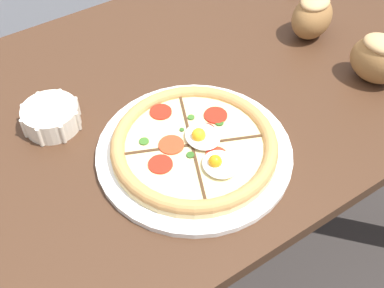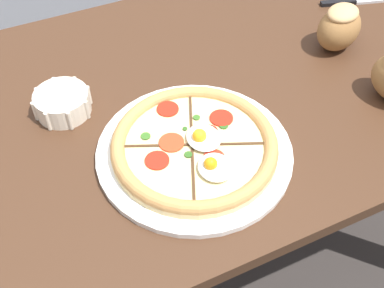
{
  "view_description": "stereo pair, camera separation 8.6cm",
  "coord_description": "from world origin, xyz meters",
  "px_view_note": "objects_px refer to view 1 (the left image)",
  "views": [
    {
      "loc": [
        -0.32,
        -0.64,
        1.41
      ],
      "look_at": [
        -0.0,
        -0.16,
        0.77
      ],
      "focal_mm": 45.0,
      "sensor_mm": 36.0,
      "label": 1
    },
    {
      "loc": [
        -0.25,
        -0.68,
        1.41
      ],
      "look_at": [
        -0.0,
        -0.16,
        0.77
      ],
      "focal_mm": 45.0,
      "sensor_mm": 36.0,
      "label": 2
    }
  ],
  "objects_px": {
    "bread_piece_mid": "(312,15)",
    "bread_piece_far": "(378,58)",
    "pizza": "(192,148)",
    "dining_table": "(153,137)",
    "ramekin_bowl": "(51,116)"
  },
  "relations": [
    {
      "from": "pizza",
      "to": "bread_piece_far",
      "type": "height_order",
      "value": "bread_piece_far"
    },
    {
      "from": "dining_table",
      "to": "ramekin_bowl",
      "type": "relative_size",
      "value": 13.57
    },
    {
      "from": "pizza",
      "to": "bread_piece_far",
      "type": "relative_size",
      "value": 2.71
    },
    {
      "from": "dining_table",
      "to": "bread_piece_mid",
      "type": "relative_size",
      "value": 11.48
    },
    {
      "from": "pizza",
      "to": "bread_piece_far",
      "type": "bearing_deg",
      "value": -4.15
    },
    {
      "from": "dining_table",
      "to": "bread_piece_mid",
      "type": "bearing_deg",
      "value": -0.06
    },
    {
      "from": "dining_table",
      "to": "ramekin_bowl",
      "type": "height_order",
      "value": "ramekin_bowl"
    },
    {
      "from": "pizza",
      "to": "bread_piece_mid",
      "type": "height_order",
      "value": "bread_piece_mid"
    },
    {
      "from": "ramekin_bowl",
      "to": "pizza",
      "type": "bearing_deg",
      "value": -49.52
    },
    {
      "from": "bread_piece_mid",
      "to": "bread_piece_far",
      "type": "height_order",
      "value": "same"
    },
    {
      "from": "pizza",
      "to": "bread_piece_mid",
      "type": "xyz_separation_m",
      "value": [
        0.43,
        0.16,
        0.03
      ]
    },
    {
      "from": "dining_table",
      "to": "bread_piece_far",
      "type": "height_order",
      "value": "bread_piece_far"
    },
    {
      "from": "pizza",
      "to": "dining_table",
      "type": "bearing_deg",
      "value": 88.4
    },
    {
      "from": "pizza",
      "to": "ramekin_bowl",
      "type": "height_order",
      "value": "pizza"
    },
    {
      "from": "bread_piece_mid",
      "to": "bread_piece_far",
      "type": "relative_size",
      "value": 1.03
    }
  ]
}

